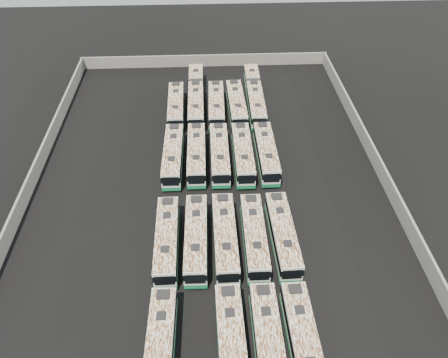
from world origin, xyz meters
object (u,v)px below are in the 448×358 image
bus_midfront_far_left (167,240)px  bus_midback_far_right (266,153)px  bus_midfront_right (254,236)px  bus_midback_left (197,154)px  bus_midback_center (220,154)px  bus_midback_right (243,154)px  bus_back_right (236,105)px  bus_back_far_right (255,95)px  bus_midfront_left (196,238)px  bus_midfront_far_right (283,235)px  bus_midback_far_left (173,155)px  bus_back_left (196,96)px  bus_front_center (232,346)px  bus_front_far_right (303,343)px  bus_back_far_left (176,106)px  bus_back_center (216,105)px  bus_front_far_left (160,349)px  bus_front_right (268,345)px  bus_midfront_center (225,237)px

bus_midfront_far_left → bus_midback_far_right: bearing=49.4°
bus_midfront_right → bus_midback_left: bearing=113.0°
bus_midback_center → bus_midback_right: (3.10, -0.16, 0.02)m
bus_midfront_right → bus_back_right: (-0.02, 27.26, 0.07)m
bus_midfront_far_left → bus_back_far_right: bus_midfront_far_left is taller
bus_midfront_left → bus_midfront_right: size_ratio=1.02×
bus_midback_right → bus_midfront_far_right: bearing=-77.8°
bus_midback_far_left → bus_midfront_far_left: bearing=-89.4°
bus_back_left → bus_midback_center: bearing=-78.4°
bus_front_center → bus_midback_center: bus_midback_center is taller
bus_front_center → bus_midback_far_left: size_ratio=0.98×
bus_midfront_far_right → bus_back_left: (-9.39, 30.32, 0.01)m
bus_front_far_right → bus_midfront_far_left: bus_midfront_far_left is taller
bus_midback_far_right → bus_back_far_left: (-12.48, 12.57, -0.02)m
bus_midback_right → bus_back_right: bus_back_right is taller
bus_front_center → bus_midfront_left: size_ratio=1.00×
bus_midfront_far_right → bus_back_center: (-6.23, 27.23, 0.01)m
bus_midfront_far_right → bus_midback_far_right: bus_midback_far_right is taller
bus_front_far_left → bus_back_right: 40.74m
bus_midback_right → bus_midfront_right: bearing=-89.7°
bus_front_far_right → bus_midfront_right: bearing=102.9°
bus_midback_left → bus_front_center: bearing=-83.4°
bus_front_far_left → bus_back_center: bearing=82.4°
bus_midfront_left → bus_front_right: bearing=-62.5°
bus_midfront_left → bus_midback_far_left: size_ratio=0.98×
bus_midback_center → bus_back_right: bearing=76.2°
bus_front_center → bus_midfront_far_left: bus_front_center is taller
bus_midfront_left → bus_front_center: bearing=-75.3°
bus_midback_center → bus_back_far_left: size_ratio=1.01×
bus_midback_far_left → bus_midfront_center: bearing=-66.5°
bus_midfront_far_left → bus_midfront_left: size_ratio=0.99×
bus_midfront_right → bus_midback_center: (-3.13, 14.84, 0.03)m
bus_front_center → bus_front_right: (3.17, 0.00, -0.01)m
bus_front_far_left → bus_front_right: (9.31, -0.07, 0.03)m
bus_midfront_far_right → bus_midfront_far_left: bearing=179.5°
bus_front_right → bus_back_center: bearing=94.5°
bus_midback_center → bus_front_center: bearing=-89.9°
bus_front_right → bus_front_far_right: bearing=0.5°
bus_back_left → bus_front_far_left: bearing=-94.0°
bus_midfront_right → bus_midfront_left: bearing=-179.7°
bus_front_center → bus_back_center: bus_back_center is taller
bus_midback_left → bus_back_right: (6.19, 12.33, 0.02)m
bus_midfront_center → bus_midback_far_left: bearing=112.2°
bus_midback_center → bus_back_left: (-3.17, 15.55, -0.00)m
bus_front_far_right → bus_midback_center: 27.97m
bus_midback_left → bus_midfront_center: bearing=-78.1°
bus_midback_right → bus_midback_far_left: bearing=179.5°
bus_back_center → bus_midback_right: bearing=-75.0°
bus_back_left → bus_midfront_far_right: bearing=-72.7°
bus_midfront_right → bus_back_center: size_ratio=0.98×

